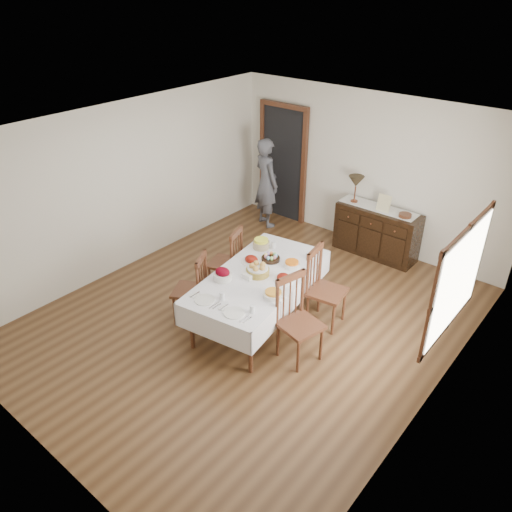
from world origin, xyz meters
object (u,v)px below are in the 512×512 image
Objects in this scene: dining_table at (259,281)px; chair_left_far at (228,260)px; chair_left_near at (193,287)px; person at (266,180)px; table_lamp at (356,182)px; chair_right_near at (297,319)px; chair_right_far at (323,287)px; sideboard at (377,232)px.

dining_table is 2.23× the size of chair_left_far.
chair_left_far is (-0.12, 0.83, 0.01)m from chair_left_near.
table_lamp is (1.68, 0.24, 0.30)m from person.
chair_left_near is 0.98× the size of chair_left_far.
person is at bearing 57.80° from chair_right_near.
chair_left_far is 2.23× the size of table_lamp.
person reaches higher than chair_right_far.
person is (-0.99, 2.14, 0.36)m from chair_left_far.
chair_left_far is at bearing 135.41° from person.
chair_right_far is 2.19m from sideboard.
table_lamp reaches higher than sideboard.
chair_right_far is 0.63× the size of person.
dining_table is 4.99× the size of table_lamp.
dining_table is at bearing 147.23° from person.
chair_left_near reaches higher than sideboard.
chair_right_near is 2.99m from sideboard.
sideboard is (1.04, 3.22, -0.09)m from chair_left_near.
dining_table is 3.06m from person.
chair_left_near is 3.33m from table_lamp.
chair_left_near is 0.91× the size of chair_right_near.
person is at bearing -171.78° from table_lamp.
person is at bearing -173.19° from sideboard.
chair_right_near is 0.80× the size of sideboard.
chair_left_far is 1.51m from chair_right_far.
table_lamp is at bearing 145.41° from chair_left_far.
chair_right_near is 1.00× the size of chair_right_far.
chair_left_near is 0.84m from chair_left_far.
table_lamp reaches higher than chair_right_near.
dining_table is at bearing -96.97° from sideboard.
person reaches higher than sideboard.
person is at bearing 118.18° from dining_table.
chair_right_far is (1.50, 0.24, 0.04)m from chair_left_far.
person reaches higher than chair_right_near.
table_lamp is (-0.47, -0.01, 0.77)m from sideboard.
chair_left_far is 0.93× the size of chair_right_near.
sideboard is 0.90m from table_lamp.
person is at bearing 43.77° from chair_right_far.
chair_left_near is at bearing -10.34° from chair_left_far.
person is 1.73m from table_lamp.
table_lamp is at bearing -151.27° from person.
sideboard is (-0.47, 2.95, -0.14)m from chair_right_near.
dining_table is 2.73m from sideboard.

